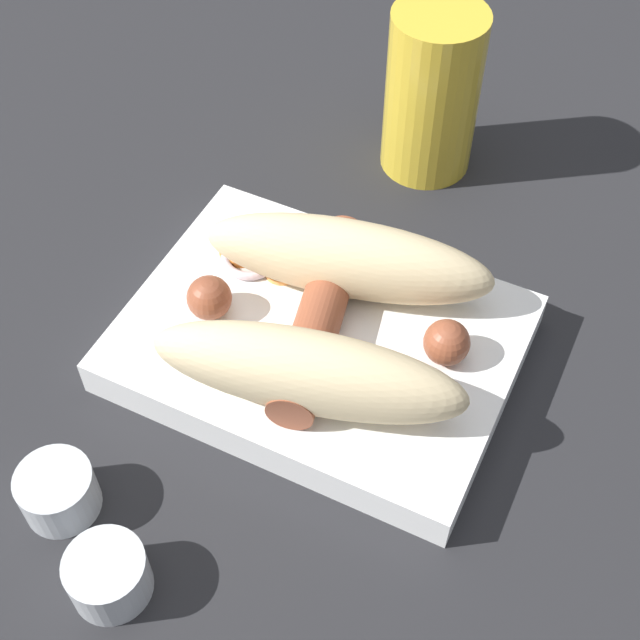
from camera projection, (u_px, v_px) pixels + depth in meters
name	position (u px, v px, depth m)	size (l,w,h in m)	color
ground_plane	(320.00, 355.00, 0.57)	(3.00, 3.00, 0.00)	#232326
food_tray	(320.00, 343.00, 0.56)	(0.24, 0.18, 0.03)	white
bread_roll	(326.00, 311.00, 0.52)	(0.21, 0.17, 0.05)	beige
sausage	(326.00, 320.00, 0.53)	(0.17, 0.15, 0.03)	brown
pickled_veggies	(267.00, 248.00, 0.59)	(0.07, 0.07, 0.01)	#F99E4C
condiment_cup_near	(59.00, 493.00, 0.49)	(0.04, 0.04, 0.03)	silver
condiment_cup_far	(109.00, 577.00, 0.46)	(0.04, 0.04, 0.03)	silver
drink_glass	(432.00, 93.00, 0.64)	(0.07, 0.07, 0.13)	gold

